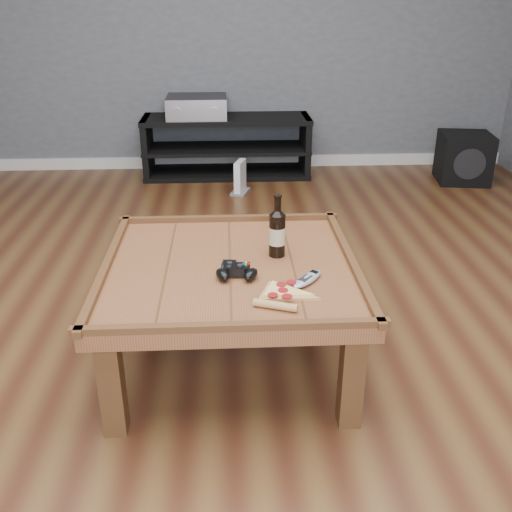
{
  "coord_description": "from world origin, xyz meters",
  "views": [
    {
      "loc": [
        -0.0,
        -2.05,
        1.43
      ],
      "look_at": [
        0.1,
        -0.07,
        0.52
      ],
      "focal_mm": 40.0,
      "sensor_mm": 36.0,
      "label": 1
    }
  ],
  "objects_px": {
    "media_console": "(227,147)",
    "game_controller": "(237,272)",
    "av_receiver": "(197,107)",
    "subwoofer": "(464,158)",
    "remote_control": "(307,279)",
    "game_console": "(240,178)",
    "beer_bottle": "(277,232)",
    "pizza_slice": "(282,295)",
    "smartphone": "(228,266)",
    "coffee_table": "(230,278)"
  },
  "relations": [
    {
      "from": "game_controller",
      "to": "game_console",
      "type": "height_order",
      "value": "game_controller"
    },
    {
      "from": "coffee_table",
      "to": "remote_control",
      "type": "relative_size",
      "value": 6.06
    },
    {
      "from": "subwoofer",
      "to": "beer_bottle",
      "type": "bearing_deg",
      "value": -117.92
    },
    {
      "from": "subwoofer",
      "to": "media_console",
      "type": "bearing_deg",
      "value": -179.7
    },
    {
      "from": "subwoofer",
      "to": "game_console",
      "type": "height_order",
      "value": "subwoofer"
    },
    {
      "from": "smartphone",
      "to": "av_receiver",
      "type": "bearing_deg",
      "value": 101.11
    },
    {
      "from": "media_console",
      "to": "subwoofer",
      "type": "height_order",
      "value": "media_console"
    },
    {
      "from": "beer_bottle",
      "to": "smartphone",
      "type": "distance_m",
      "value": 0.25
    },
    {
      "from": "pizza_slice",
      "to": "smartphone",
      "type": "xyz_separation_m",
      "value": [
        -0.19,
        0.25,
        -0.0
      ]
    },
    {
      "from": "beer_bottle",
      "to": "game_controller",
      "type": "bearing_deg",
      "value": -130.78
    },
    {
      "from": "game_controller",
      "to": "remote_control",
      "type": "xyz_separation_m",
      "value": [
        0.26,
        -0.05,
        -0.01
      ]
    },
    {
      "from": "game_controller",
      "to": "subwoofer",
      "type": "xyz_separation_m",
      "value": [
        1.93,
        2.58,
        -0.27
      ]
    },
    {
      "from": "pizza_slice",
      "to": "smartphone",
      "type": "height_order",
      "value": "pizza_slice"
    },
    {
      "from": "coffee_table",
      "to": "av_receiver",
      "type": "bearing_deg",
      "value": 94.99
    },
    {
      "from": "beer_bottle",
      "to": "pizza_slice",
      "type": "height_order",
      "value": "beer_bottle"
    },
    {
      "from": "game_controller",
      "to": "av_receiver",
      "type": "bearing_deg",
      "value": 97.4
    },
    {
      "from": "game_controller",
      "to": "coffee_table",
      "type": "bearing_deg",
      "value": 104.12
    },
    {
      "from": "pizza_slice",
      "to": "av_receiver",
      "type": "xyz_separation_m",
      "value": [
        -0.42,
        3.02,
        0.13
      ]
    },
    {
      "from": "pizza_slice",
      "to": "remote_control",
      "type": "height_order",
      "value": "pizza_slice"
    },
    {
      "from": "coffee_table",
      "to": "beer_bottle",
      "type": "bearing_deg",
      "value": 22.76
    },
    {
      "from": "beer_bottle",
      "to": "game_controller",
      "type": "xyz_separation_m",
      "value": [
        -0.17,
        -0.2,
        -0.08
      ]
    },
    {
      "from": "av_receiver",
      "to": "game_controller",
      "type": "bearing_deg",
      "value": -85.05
    },
    {
      "from": "remote_control",
      "to": "game_console",
      "type": "bearing_deg",
      "value": 133.77
    },
    {
      "from": "smartphone",
      "to": "game_console",
      "type": "xyz_separation_m",
      "value": [
        0.1,
        2.28,
        -0.34
      ]
    },
    {
      "from": "beer_bottle",
      "to": "game_console",
      "type": "height_order",
      "value": "beer_bottle"
    },
    {
      "from": "game_controller",
      "to": "smartphone",
      "type": "height_order",
      "value": "game_controller"
    },
    {
      "from": "game_controller",
      "to": "pizza_slice",
      "type": "relative_size",
      "value": 0.57
    },
    {
      "from": "media_console",
      "to": "game_controller",
      "type": "bearing_deg",
      "value": -89.51
    },
    {
      "from": "remote_control",
      "to": "av_receiver",
      "type": "height_order",
      "value": "av_receiver"
    },
    {
      "from": "coffee_table",
      "to": "beer_bottle",
      "type": "height_order",
      "value": "beer_bottle"
    },
    {
      "from": "beer_bottle",
      "to": "pizza_slice",
      "type": "bearing_deg",
      "value": -92.04
    },
    {
      "from": "coffee_table",
      "to": "smartphone",
      "type": "relative_size",
      "value": 9.57
    },
    {
      "from": "subwoofer",
      "to": "coffee_table",
      "type": "bearing_deg",
      "value": -119.88
    },
    {
      "from": "subwoofer",
      "to": "remote_control",
      "type": "bearing_deg",
      "value": -113.85
    },
    {
      "from": "media_console",
      "to": "game_controller",
      "type": "xyz_separation_m",
      "value": [
        0.02,
        -2.87,
        0.23
      ]
    },
    {
      "from": "game_controller",
      "to": "game_console",
      "type": "xyz_separation_m",
      "value": [
        0.07,
        2.37,
        -0.36
      ]
    },
    {
      "from": "beer_bottle",
      "to": "remote_control",
      "type": "height_order",
      "value": "beer_bottle"
    },
    {
      "from": "remote_control",
      "to": "game_console",
      "type": "xyz_separation_m",
      "value": [
        -0.19,
        2.42,
        -0.35
      ]
    },
    {
      "from": "av_receiver",
      "to": "subwoofer",
      "type": "distance_m",
      "value": 2.25
    },
    {
      "from": "beer_bottle",
      "to": "game_controller",
      "type": "distance_m",
      "value": 0.27
    },
    {
      "from": "media_console",
      "to": "game_console",
      "type": "bearing_deg",
      "value": -78.86
    },
    {
      "from": "media_console",
      "to": "beer_bottle",
      "type": "bearing_deg",
      "value": -85.84
    },
    {
      "from": "coffee_table",
      "to": "remote_control",
      "type": "xyz_separation_m",
      "value": [
        0.29,
        -0.16,
        0.07
      ]
    },
    {
      "from": "subwoofer",
      "to": "smartphone",
      "type": "bearing_deg",
      "value": -119.67
    },
    {
      "from": "smartphone",
      "to": "remote_control",
      "type": "xyz_separation_m",
      "value": [
        0.29,
        -0.14,
        0.01
      ]
    },
    {
      "from": "pizza_slice",
      "to": "smartphone",
      "type": "bearing_deg",
      "value": 147.18
    },
    {
      "from": "game_console",
      "to": "game_controller",
      "type": "bearing_deg",
      "value": -74.68
    },
    {
      "from": "smartphone",
      "to": "game_console",
      "type": "bearing_deg",
      "value": 93.69
    },
    {
      "from": "coffee_table",
      "to": "smartphone",
      "type": "bearing_deg",
      "value": -103.81
    },
    {
      "from": "subwoofer",
      "to": "pizza_slice",
      "type": "bearing_deg",
      "value": -114.38
    }
  ]
}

